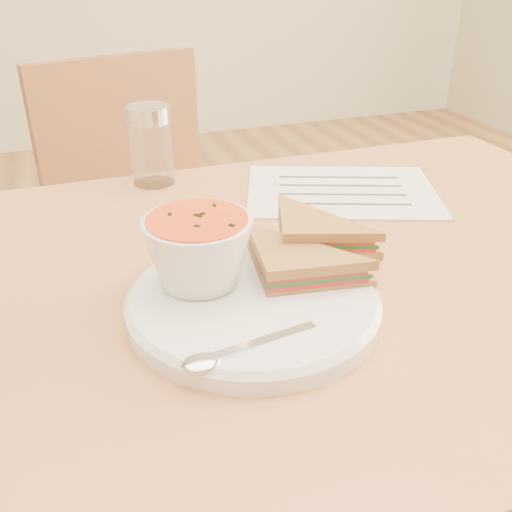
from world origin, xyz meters
name	(u,v)px	position (x,y,z in m)	size (l,w,h in m)	color
dining_table	(297,481)	(0.00, 0.00, 0.38)	(1.00, 0.70, 0.75)	#A05C31
chair_far	(165,266)	(-0.07, 0.60, 0.43)	(0.39, 0.39, 0.87)	brown
plate	(253,303)	(-0.09, -0.07, 0.76)	(0.25, 0.25, 0.02)	white
soup_bowl	(199,254)	(-0.14, -0.04, 0.80)	(0.11, 0.11, 0.08)	white
sandwich_half_a	(267,288)	(-0.09, -0.09, 0.78)	(0.11, 0.11, 0.03)	olive
sandwich_half_b	(283,248)	(-0.05, -0.04, 0.80)	(0.11, 0.11, 0.03)	olive
spoon	(254,345)	(-0.12, -0.15, 0.77)	(0.17, 0.03, 0.01)	silver
paper_menu	(341,191)	(0.13, 0.18, 0.75)	(0.28, 0.20, 0.00)	silver
condiment_shaker	(151,146)	(-0.12, 0.31, 0.81)	(0.07, 0.07, 0.12)	silver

